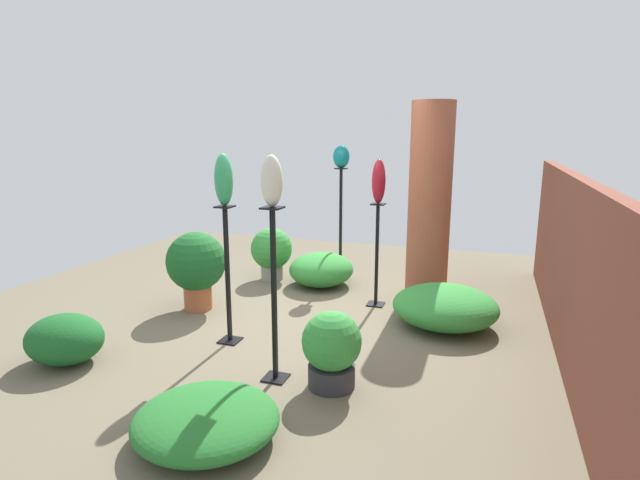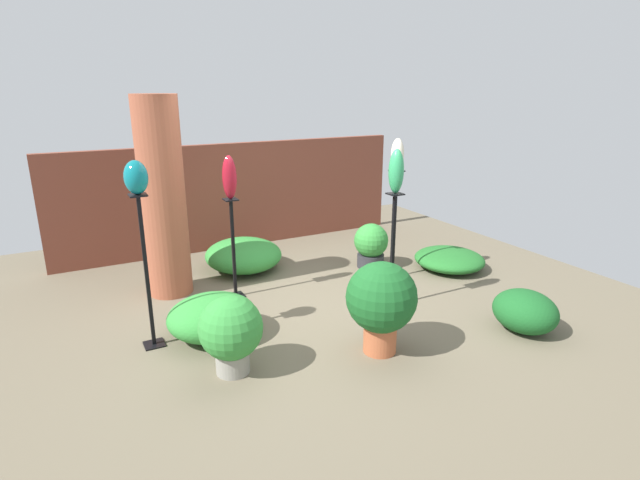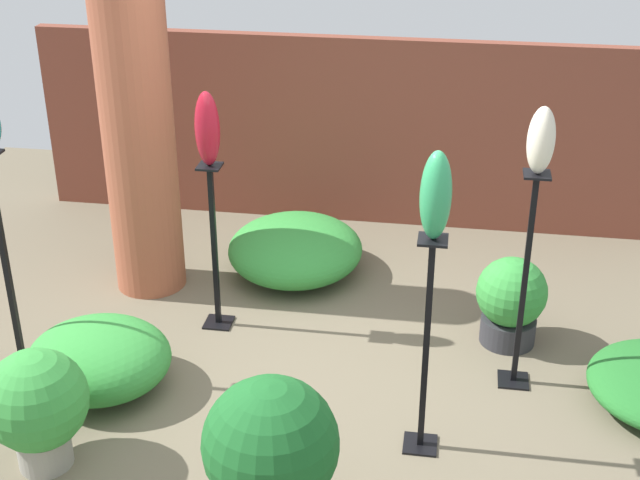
{
  "view_description": "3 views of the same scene",
  "coord_description": "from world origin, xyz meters",
  "views": [
    {
      "loc": [
        4.96,
        2.01,
        2.05
      ],
      "look_at": [
        -0.21,
        0.25,
        0.87
      ],
      "focal_mm": 28.0,
      "sensor_mm": 36.0,
      "label": 1
    },
    {
      "loc": [
        -2.49,
        -4.79,
        2.53
      ],
      "look_at": [
        0.25,
        0.36,
        0.71
      ],
      "focal_mm": 28.0,
      "sensor_mm": 36.0,
      "label": 2
    },
    {
      "loc": [
        0.89,
        -4.6,
        3.45
      ],
      "look_at": [
        0.11,
        0.28,
        1.0
      ],
      "focal_mm": 50.0,
      "sensor_mm": 36.0,
      "label": 3
    }
  ],
  "objects": [
    {
      "name": "ground_plane",
      "position": [
        0.0,
        0.0,
        0.0
      ],
      "size": [
        8.0,
        8.0,
        0.0
      ],
      "primitive_type": "plane",
      "color": "#6B604C"
    },
    {
      "name": "brick_wall_back",
      "position": [
        0.0,
        2.77,
        0.83
      ],
      "size": [
        5.6,
        0.12,
        1.67
      ],
      "primitive_type": "cube",
      "color": "brown",
      "rests_on": "ground"
    },
    {
      "name": "brick_pillar",
      "position": [
        -1.4,
        1.3,
        1.22
      ],
      "size": [
        0.53,
        0.53,
        2.43
      ],
      "primitive_type": "cylinder",
      "color": "#9E5138",
      "rests_on": "ground"
    },
    {
      "name": "pedestal_ruby",
      "position": [
        -0.72,
        0.79,
        0.57
      ],
      "size": [
        0.2,
        0.2,
        1.24
      ],
      "color": "black",
      "rests_on": "ground"
    },
    {
      "name": "pedestal_teal",
      "position": [
        -1.85,
        0.0,
        0.73
      ],
      "size": [
        0.2,
        0.2,
        1.56
      ],
      "color": "black",
      "rests_on": "ground"
    },
    {
      "name": "pedestal_ivory",
      "position": [
        1.39,
        0.39,
        0.68
      ],
      "size": [
        0.2,
        0.2,
        1.48
      ],
      "color": "black",
      "rests_on": "ground"
    },
    {
      "name": "pedestal_jade",
      "position": [
        0.82,
        -0.36,
        0.63
      ],
      "size": [
        0.2,
        0.2,
        1.37
      ],
      "color": "black",
      "rests_on": "ground"
    },
    {
      "name": "art_vase_ruby",
      "position": [
        -0.72,
        0.79,
        1.5
      ],
      "size": [
        0.17,
        0.16,
        0.51
      ],
      "primitive_type": "ellipsoid",
      "color": "maroon",
      "rests_on": "pedestal_ruby"
    },
    {
      "name": "art_vase_ivory",
      "position": [
        1.39,
        0.39,
        1.68
      ],
      "size": [
        0.16,
        0.18,
        0.41
      ],
      "primitive_type": "ellipsoid",
      "color": "beige",
      "rests_on": "pedestal_ivory"
    },
    {
      "name": "art_vase_jade",
      "position": [
        0.82,
        -0.36,
        1.62
      ],
      "size": [
        0.17,
        0.18,
        0.49
      ],
      "primitive_type": "ellipsoid",
      "color": "#2D9356",
      "rests_on": "pedestal_jade"
    },
    {
      "name": "potted_plant_mid_right",
      "position": [
        -1.31,
        -0.85,
        0.42
      ],
      "size": [
        0.58,
        0.58,
        0.74
      ],
      "color": "gray",
      "rests_on": "ground"
    },
    {
      "name": "potted_plant_front_left",
      "position": [
        0.1,
        -1.18,
        0.54
      ],
      "size": [
        0.69,
        0.69,
        0.93
      ],
      "color": "#B25B38",
      "rests_on": "ground"
    },
    {
      "name": "potted_plant_back_center",
      "position": [
        1.36,
        0.88,
        0.34
      ],
      "size": [
        0.49,
        0.49,
        0.64
      ],
      "color": "#2D2D33",
      "rests_on": "ground"
    },
    {
      "name": "foliage_bed_west",
      "position": [
        -1.27,
        -0.1,
        0.22
      ],
      "size": [
        0.93,
        0.87,
        0.44
      ],
      "primitive_type": "ellipsoid",
      "color": "#338C38",
      "rests_on": "ground"
    },
    {
      "name": "foliage_bed_rear",
      "position": [
        -0.3,
        1.64,
        0.22
      ],
      "size": [
        1.07,
        1.13,
        0.43
      ],
      "primitive_type": "ellipsoid",
      "color": "#338C38",
      "rests_on": "ground"
    }
  ]
}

